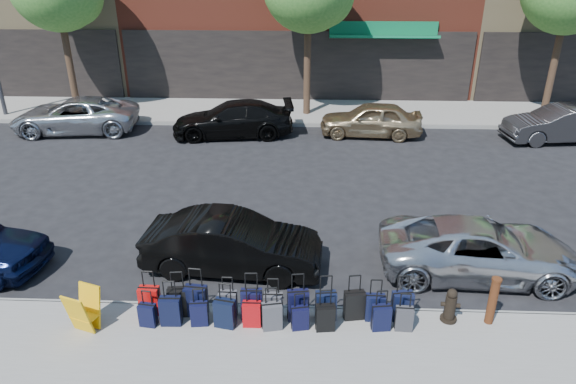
{
  "coord_description": "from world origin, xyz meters",
  "views": [
    {
      "loc": [
        0.58,
        -13.0,
        6.73
      ],
      "look_at": [
        0.11,
        -1.5,
        1.34
      ],
      "focal_mm": 32.0,
      "sensor_mm": 36.0,
      "label": 1
    }
  ],
  "objects_px": {
    "car_far_1": "(233,119)",
    "car_far_3": "(561,124)",
    "suitcase_front_5": "(273,306)",
    "car_near_2": "(479,248)",
    "car_near_1": "(233,244)",
    "car_far_0": "(75,115)",
    "display_rack": "(84,311)",
    "fire_hydrant": "(450,306)",
    "car_far_2": "(371,119)",
    "bollard": "(493,300)"
  },
  "relations": [
    {
      "from": "car_far_1",
      "to": "display_rack",
      "type": "bearing_deg",
      "value": -12.2
    },
    {
      "from": "suitcase_front_5",
      "to": "car_far_1",
      "type": "xyz_separation_m",
      "value": [
        -2.39,
        11.54,
        0.27
      ]
    },
    {
      "from": "display_rack",
      "to": "car_far_3",
      "type": "distance_m",
      "value": 18.32
    },
    {
      "from": "car_far_2",
      "to": "car_near_2",
      "type": "bearing_deg",
      "value": 12.27
    },
    {
      "from": "car_near_1",
      "to": "car_far_0",
      "type": "bearing_deg",
      "value": 42.85
    },
    {
      "from": "display_rack",
      "to": "car_far_0",
      "type": "xyz_separation_m",
      "value": [
        -5.35,
        12.27,
        0.11
      ]
    },
    {
      "from": "fire_hydrant",
      "to": "display_rack",
      "type": "xyz_separation_m",
      "value": [
        -7.02,
        -0.55,
        0.1
      ]
    },
    {
      "from": "fire_hydrant",
      "to": "suitcase_front_5",
      "type": "bearing_deg",
      "value": -171.14
    },
    {
      "from": "car_far_0",
      "to": "display_rack",
      "type": "bearing_deg",
      "value": 17.89
    },
    {
      "from": "car_far_2",
      "to": "car_near_1",
      "type": "bearing_deg",
      "value": -19.19
    },
    {
      "from": "car_near_1",
      "to": "car_far_1",
      "type": "height_order",
      "value": "car_far_1"
    },
    {
      "from": "car_far_0",
      "to": "car_far_1",
      "type": "height_order",
      "value": "same"
    },
    {
      "from": "bollard",
      "to": "car_far_0",
      "type": "relative_size",
      "value": 0.2
    },
    {
      "from": "suitcase_front_5",
      "to": "car_far_1",
      "type": "relative_size",
      "value": 0.19
    },
    {
      "from": "car_far_1",
      "to": "car_far_3",
      "type": "distance_m",
      "value": 12.8
    },
    {
      "from": "car_far_3",
      "to": "car_near_1",
      "type": "bearing_deg",
      "value": -56.84
    },
    {
      "from": "suitcase_front_5",
      "to": "fire_hydrant",
      "type": "height_order",
      "value": "suitcase_front_5"
    },
    {
      "from": "display_rack",
      "to": "car_near_1",
      "type": "bearing_deg",
      "value": 62.89
    },
    {
      "from": "bollard",
      "to": "car_near_2",
      "type": "height_order",
      "value": "car_near_2"
    },
    {
      "from": "car_near_1",
      "to": "car_far_3",
      "type": "distance_m",
      "value": 14.86
    },
    {
      "from": "car_far_2",
      "to": "car_far_3",
      "type": "distance_m",
      "value": 7.29
    },
    {
      "from": "fire_hydrant",
      "to": "car_far_1",
      "type": "height_order",
      "value": "car_far_1"
    },
    {
      "from": "suitcase_front_5",
      "to": "car_far_3",
      "type": "bearing_deg",
      "value": 46.59
    },
    {
      "from": "car_far_0",
      "to": "car_far_1",
      "type": "distance_m",
      "value": 6.53
    },
    {
      "from": "fire_hydrant",
      "to": "display_rack",
      "type": "height_order",
      "value": "display_rack"
    },
    {
      "from": "car_near_1",
      "to": "bollard",
      "type": "bearing_deg",
      "value": -105.32
    },
    {
      "from": "car_near_2",
      "to": "car_far_1",
      "type": "height_order",
      "value": "car_far_1"
    },
    {
      "from": "car_near_2",
      "to": "bollard",
      "type": "bearing_deg",
      "value": 172.93
    },
    {
      "from": "suitcase_front_5",
      "to": "car_near_2",
      "type": "bearing_deg",
      "value": 23.0
    },
    {
      "from": "car_far_0",
      "to": "car_far_3",
      "type": "distance_m",
      "value": 19.33
    },
    {
      "from": "bollard",
      "to": "car_far_0",
      "type": "xyz_separation_m",
      "value": [
        -13.14,
        11.76,
        0.02
      ]
    },
    {
      "from": "bollard",
      "to": "car_far_1",
      "type": "relative_size",
      "value": 0.21
    },
    {
      "from": "fire_hydrant",
      "to": "car_far_2",
      "type": "xyz_separation_m",
      "value": [
        -0.33,
        11.69,
        0.2
      ]
    },
    {
      "from": "car_far_2",
      "to": "car_far_3",
      "type": "height_order",
      "value": "car_far_3"
    },
    {
      "from": "suitcase_front_5",
      "to": "car_far_1",
      "type": "height_order",
      "value": "car_far_1"
    },
    {
      "from": "bollard",
      "to": "car_near_2",
      "type": "distance_m",
      "value": 2.02
    },
    {
      "from": "suitcase_front_5",
      "to": "car_far_2",
      "type": "height_order",
      "value": "car_far_2"
    },
    {
      "from": "fire_hydrant",
      "to": "car_far_0",
      "type": "bearing_deg",
      "value": 144.22
    },
    {
      "from": "fire_hydrant",
      "to": "car_far_0",
      "type": "xyz_separation_m",
      "value": [
        -12.37,
        11.72,
        0.21
      ]
    },
    {
      "from": "display_rack",
      "to": "car_near_2",
      "type": "bearing_deg",
      "value": 36.21
    },
    {
      "from": "fire_hydrant",
      "to": "car_far_3",
      "type": "xyz_separation_m",
      "value": [
        6.95,
        11.3,
        0.21
      ]
    },
    {
      "from": "car_far_3",
      "to": "car_far_1",
      "type": "bearing_deg",
      "value": -97.09
    },
    {
      "from": "suitcase_front_5",
      "to": "display_rack",
      "type": "bearing_deg",
      "value": -173.27
    },
    {
      "from": "fire_hydrant",
      "to": "car_far_1",
      "type": "xyz_separation_m",
      "value": [
        -5.84,
        11.47,
        0.21
      ]
    },
    {
      "from": "fire_hydrant",
      "to": "car_near_1",
      "type": "bearing_deg",
      "value": 165.39
    },
    {
      "from": "fire_hydrant",
      "to": "display_rack",
      "type": "relative_size",
      "value": 0.83
    },
    {
      "from": "bollard",
      "to": "car_far_3",
      "type": "xyz_separation_m",
      "value": [
        6.18,
        11.34,
        0.02
      ]
    },
    {
      "from": "car_far_0",
      "to": "car_far_2",
      "type": "distance_m",
      "value": 12.04
    },
    {
      "from": "fire_hydrant",
      "to": "car_far_1",
      "type": "bearing_deg",
      "value": 124.67
    },
    {
      "from": "car_near_2",
      "to": "car_far_0",
      "type": "height_order",
      "value": "car_far_0"
    }
  ]
}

